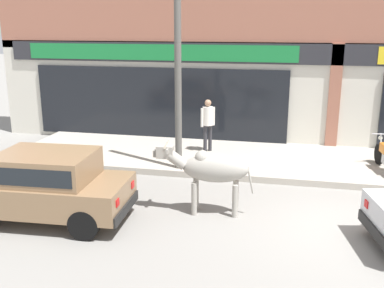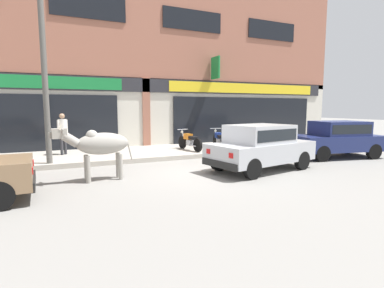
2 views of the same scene
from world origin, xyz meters
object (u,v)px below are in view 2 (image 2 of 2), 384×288
object	(u,v)px
motorcycle_0	(190,141)
utility_pole	(44,73)
cow	(99,144)
motorcycle_1	(219,140)
car_0	(260,145)
car_2	(337,137)
motorcycle_2	(242,138)
pedestrian	(63,129)

from	to	relation	value
motorcycle_0	utility_pole	xyz separation A→B (m)	(-5.47, -0.93, 2.54)
motorcycle_0	utility_pole	world-z (taller)	utility_pole
cow	motorcycle_1	distance (m)	6.50
car_0	car_2	world-z (taller)	same
motorcycle_2	pedestrian	distance (m)	7.81
car_2	pedestrian	distance (m)	10.85
car_2	motorcycle_1	bearing A→B (deg)	138.54
car_0	motorcycle_1	size ratio (longest dim) A/B	2.13
motorcycle_1	utility_pole	bearing A→B (deg)	-172.71
utility_pole	motorcycle_0	bearing A→B (deg)	9.62
motorcycle_2	pedestrian	world-z (taller)	pedestrian
car_0	car_2	bearing A→B (deg)	10.16
car_2	motorcycle_1	world-z (taller)	car_2
motorcycle_1	motorcycle_2	bearing A→B (deg)	4.72
car_2	utility_pole	bearing A→B (deg)	167.60
utility_pole	motorcycle_2	bearing A→B (deg)	6.88
cow	motorcycle_2	distance (m)	7.71
car_0	pedestrian	bearing A→B (deg)	139.38
car_0	utility_pole	world-z (taller)	utility_pole
motorcycle_1	pedestrian	xyz separation A→B (m)	(-6.43, 0.90, 0.60)
cow	car_2	size ratio (longest dim) A/B	0.57
motorcycle_0	pedestrian	size ratio (longest dim) A/B	1.13
motorcycle_1	motorcycle_2	xyz separation A→B (m)	(1.32, 0.11, 0.00)
cow	pedestrian	xyz separation A→B (m)	(-0.83, 4.18, 0.15)
pedestrian	utility_pole	xyz separation A→B (m)	(-0.47, -1.78, 1.94)
car_2	cow	bearing A→B (deg)	-179.46
utility_pole	pedestrian	bearing A→B (deg)	75.24
car_0	pedestrian	xyz separation A→B (m)	(-5.68, 4.87, 0.34)
motorcycle_0	utility_pole	size ratio (longest dim) A/B	0.31
cow	motorcycle_1	xyz separation A→B (m)	(5.59, 3.28, -0.44)
cow	pedestrian	bearing A→B (deg)	101.25
cow	motorcycle_2	world-z (taller)	cow
cow	car_0	distance (m)	4.90
car_2	motorcycle_0	world-z (taller)	car_2
car_2	motorcycle_2	world-z (taller)	car_2
motorcycle_2	motorcycle_0	bearing A→B (deg)	-178.66
motorcycle_2	utility_pole	bearing A→B (deg)	-173.12
car_2	motorcycle_2	xyz separation A→B (m)	(-2.29, 3.30, -0.25)
car_2	pedestrian	world-z (taller)	pedestrian
motorcycle_0	utility_pole	distance (m)	6.10
motorcycle_2	pedestrian	xyz separation A→B (m)	(-7.74, 0.79, 0.60)
motorcycle_0	motorcycle_1	distance (m)	1.43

